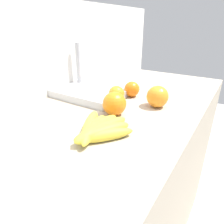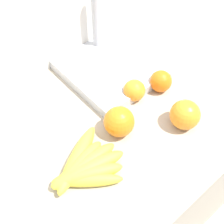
% 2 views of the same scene
% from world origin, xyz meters
% --- Properties ---
extents(counter, '(1.55, 0.61, 0.91)m').
position_xyz_m(counter, '(0.00, 0.00, 0.45)').
color(counter, '#ADA08C').
rests_on(counter, ground).
extents(wall_back, '(1.95, 0.06, 1.30)m').
position_xyz_m(wall_back, '(0.00, 0.33, 0.65)').
color(wall_back, silver).
rests_on(wall_back, ground).
extents(banana_bunch, '(0.20, 0.20, 0.04)m').
position_xyz_m(banana_bunch, '(-0.11, -0.08, 0.93)').
color(banana_bunch, gold).
rests_on(banana_bunch, counter).
extents(orange_center, '(0.08, 0.08, 0.08)m').
position_xyz_m(orange_center, '(0.04, -0.04, 0.95)').
color(orange_center, orange).
rests_on(orange_center, counter).
extents(orange_back_right, '(0.07, 0.07, 0.07)m').
position_xyz_m(orange_back_right, '(0.15, 0.02, 0.94)').
color(orange_back_right, orange).
rests_on(orange_back_right, counter).
extents(orange_front, '(0.07, 0.07, 0.07)m').
position_xyz_m(orange_front, '(0.24, -0.00, 0.94)').
color(orange_front, orange).
rests_on(orange_front, counter).
extents(orange_back_left, '(0.08, 0.08, 0.08)m').
position_xyz_m(orange_back_left, '(0.19, -0.14, 0.95)').
color(orange_back_left, orange).
rests_on(orange_back_left, counter).
extents(sink_basin, '(0.35, 0.31, 0.22)m').
position_xyz_m(sink_basin, '(0.21, 0.17, 0.93)').
color(sink_basin, '#B7BABF').
rests_on(sink_basin, counter).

